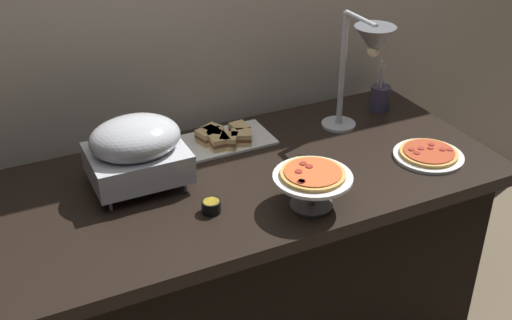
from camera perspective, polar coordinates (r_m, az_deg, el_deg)
name	(u,v)px	position (r m, az deg, el deg)	size (l,w,h in m)	color
back_wall	(184,17)	(2.52, -6.47, 12.56)	(4.40, 0.04, 2.40)	#B7A893
buffet_table	(241,259)	(2.49, -1.37, -8.83)	(1.90, 0.84, 0.76)	black
chafing_dish	(136,149)	(2.19, -10.64, 0.97)	(0.33, 0.27, 0.26)	#B7BABF
heat_lamp	(368,51)	(2.38, 9.97, 9.58)	(0.15, 0.34, 0.48)	#B7BABF
pizza_plate_front	(428,154)	(2.47, 15.15, 0.48)	(0.26, 0.26, 0.03)	white
pizza_plate_center	(312,179)	(2.07, 5.07, -1.69)	(0.26, 0.26, 0.13)	#595B60
sandwich_platter	(223,138)	(2.48, -2.96, 1.96)	(0.39, 0.22, 0.06)	white
sauce_cup_near	(211,206)	(2.08, -4.01, -4.12)	(0.06, 0.06, 0.04)	black
sauce_cup_far	(301,163)	(2.32, 4.05, -0.28)	(0.06, 0.06, 0.04)	black
utensil_holder	(380,97)	(2.78, 11.01, 5.51)	(0.08, 0.08, 0.23)	#383347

